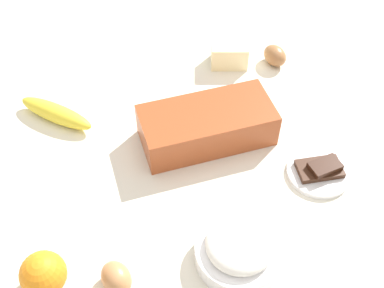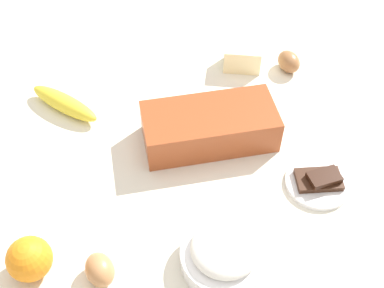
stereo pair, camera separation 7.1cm
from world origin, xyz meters
name	(u,v)px [view 1 (the left image)]	position (x,y,z in m)	size (l,w,h in m)	color
ground_plane	(192,159)	(0.00, 0.00, -0.01)	(2.40, 2.40, 0.02)	silver
loaf_pan	(207,125)	(0.04, 0.05, 0.04)	(0.29, 0.17, 0.08)	#9E4723
flour_bowl	(239,249)	(0.04, -0.25, 0.03)	(0.16, 0.16, 0.07)	white
banana	(56,113)	(-0.28, 0.16, 0.02)	(0.19, 0.04, 0.04)	yellow
orange_fruit	(43,274)	(-0.29, -0.24, 0.04)	(0.08, 0.08, 0.08)	orange
butter_block	(229,54)	(0.14, 0.29, 0.03)	(0.09, 0.06, 0.06)	#F4EDB2
egg_near_butter	(275,56)	(0.26, 0.27, 0.02)	(0.05, 0.05, 0.07)	#9E6A40
egg_beside_bowl	(116,278)	(-0.17, -0.26, 0.02)	(0.05, 0.05, 0.06)	#B97D4C
chocolate_plate	(319,171)	(0.25, -0.09, 0.01)	(0.13, 0.13, 0.03)	white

